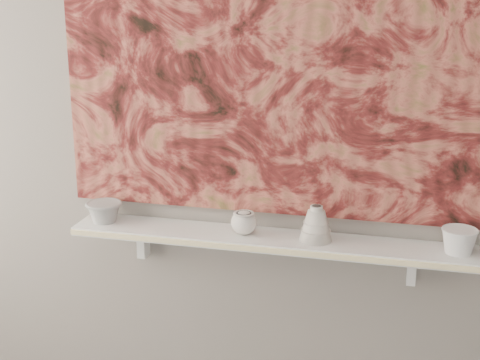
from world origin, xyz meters
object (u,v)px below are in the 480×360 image
(bowl_white, at_px, (459,241))
(bowl_grey, at_px, (104,212))
(painting, at_px, (275,55))
(bell_vessel, at_px, (316,223))
(cup_cream, at_px, (244,223))
(shelf, at_px, (268,240))

(bowl_white, bearing_deg, bowl_grey, 180.00)
(painting, xyz_separation_m, bell_vessel, (0.17, -0.08, -0.55))
(cup_cream, relative_size, bell_vessel, 0.73)
(painting, distance_m, bowl_grey, 0.84)
(bowl_grey, bearing_deg, bell_vessel, 0.00)
(shelf, relative_size, cup_cream, 15.50)
(shelf, relative_size, bowl_white, 12.06)
(bell_vessel, bearing_deg, shelf, 180.00)
(bowl_grey, xyz_separation_m, bowl_white, (1.24, 0.00, 0.00))
(shelf, bearing_deg, painting, 90.00)
(painting, bearing_deg, cup_cream, -136.68)
(shelf, xyz_separation_m, cup_cream, (-0.09, 0.00, 0.06))
(shelf, height_order, bowl_grey, bowl_grey)
(bowl_grey, relative_size, bowl_white, 1.14)
(painting, height_order, bowl_white, painting)
(bowl_white, bearing_deg, bell_vessel, 180.00)
(shelf, bearing_deg, bowl_grey, 180.00)
(cup_cream, bearing_deg, shelf, 0.00)
(bowl_grey, distance_m, cup_cream, 0.53)
(painting, xyz_separation_m, bowl_white, (0.63, -0.08, -0.57))
(shelf, bearing_deg, bowl_white, 0.00)
(bowl_white, bearing_deg, cup_cream, 180.00)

